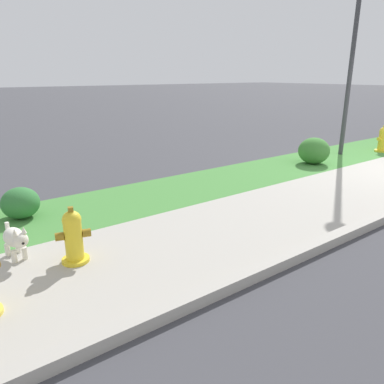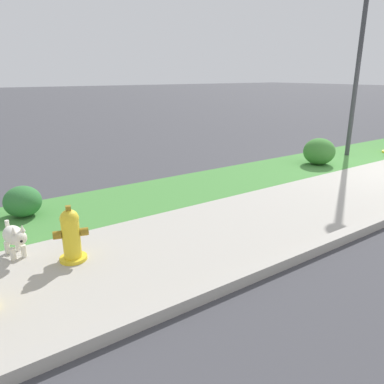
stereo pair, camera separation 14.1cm
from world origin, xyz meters
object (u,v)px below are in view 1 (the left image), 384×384
Objects in this scene: street_lamp at (357,19)px; shrub_bush_mid_verge at (20,203)px; shrub_bush_near_lamp at (314,151)px; small_white_dog at (15,239)px; fire_hydrant_at_driveway at (383,139)px; fire_hydrant_by_grass_verge at (73,237)px.

street_lamp is 8.31m from shrub_bush_mid_verge.
shrub_bush_near_lamp reaches higher than shrub_bush_mid_verge.
shrub_bush_mid_verge reaches higher than small_white_dog.
shrub_bush_near_lamp is (-2.63, 0.26, -0.03)m from fire_hydrant_at_driveway.
shrub_bush_mid_verge is (0.36, 1.33, -0.03)m from small_white_dog.
fire_hydrant_by_grass_verge is 6.30m from shrub_bush_near_lamp.
fire_hydrant_at_driveway is at bearing 88.22° from small_white_dog.
street_lamp reaches higher than fire_hydrant_by_grass_verge.
fire_hydrant_at_driveway reaches higher than shrub_bush_near_lamp.
street_lamp is at bearing -1.55° from shrub_bush_mid_verge.
fire_hydrant_at_driveway reaches higher than shrub_bush_mid_verge.
small_white_dog is 0.98× the size of shrub_bush_mid_verge.
fire_hydrant_at_driveway is at bearing -4.40° from shrub_bush_mid_verge.
street_lamp reaches higher than fire_hydrant_at_driveway.
shrub_bush_mid_verge is 0.75× the size of shrub_bush_near_lamp.
small_white_dog is at bearing -172.12° from street_lamp.
fire_hydrant_by_grass_verge is at bearing -167.61° from shrub_bush_near_lamp.
fire_hydrant_by_grass_verge is 8.30m from street_lamp.
small_white_dog is 6.72m from shrub_bush_near_lamp.
small_white_dog is at bearing 154.37° from fire_hydrant_by_grass_verge.
shrub_bush_near_lamp is at bearing 28.35° from fire_hydrant_by_grass_verge.
shrub_bush_mid_verge is 6.31m from shrub_bush_near_lamp.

